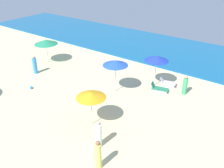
% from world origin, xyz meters
% --- Properties ---
extents(ocean, '(60.00, 10.19, 0.12)m').
position_xyz_m(ocean, '(0.00, 24.91, 0.06)').
color(ocean, '#155F93').
rests_on(ocean, ground_plane).
extents(umbrella_0, '(2.30, 2.30, 2.38)m').
position_xyz_m(umbrella_0, '(-10.93, 14.44, 2.16)').
color(umbrella_0, silver).
rests_on(umbrella_0, ground_plane).
extents(umbrella_1, '(1.96, 1.96, 2.68)m').
position_xyz_m(umbrella_1, '(-1.85, 13.56, 2.48)').
color(umbrella_1, silver).
rests_on(umbrella_1, ground_plane).
extents(umbrella_3, '(1.95, 1.95, 2.65)m').
position_xyz_m(umbrella_3, '(0.21, 16.35, 2.43)').
color(umbrella_3, silver).
rests_on(umbrella_3, ground_plane).
extents(lounge_chair_3_0, '(1.43, 0.93, 0.71)m').
position_xyz_m(lounge_chair_3_0, '(1.09, 16.93, 0.28)').
color(lounge_chair_3_0, silver).
rests_on(lounge_chair_3_0, ground_plane).
extents(lounge_chair_3_1, '(1.48, 0.94, 0.68)m').
position_xyz_m(lounge_chair_3_1, '(0.95, 15.68, 0.23)').
color(lounge_chair_3_1, silver).
rests_on(lounge_chair_3_1, ground_plane).
extents(umbrella_4, '(1.88, 1.88, 2.39)m').
position_xyz_m(umbrella_4, '(-0.54, 9.17, 2.20)').
color(umbrella_4, silver).
rests_on(umbrella_4, ground_plane).
extents(beachgoer_0, '(0.41, 0.41, 1.74)m').
position_xyz_m(beachgoer_0, '(2.09, 6.57, 0.82)').
color(beachgoer_0, '#F9EE6D').
rests_on(beachgoer_0, ground_plane).
extents(beachgoer_1, '(0.50, 0.50, 1.73)m').
position_xyz_m(beachgoer_1, '(-9.81, 11.97, 0.81)').
color(beachgoer_1, '#3A92CF').
rests_on(beachgoer_1, ground_plane).
extents(beachgoer_2, '(0.50, 0.50, 1.58)m').
position_xyz_m(beachgoer_2, '(2.76, 16.46, 0.73)').
color(beachgoer_2, '#40B16A').
rests_on(beachgoer_2, ground_plane).
extents(beachgoer_4, '(0.46, 0.46, 1.73)m').
position_xyz_m(beachgoer_4, '(1.09, 7.82, 0.80)').
color(beachgoer_4, white).
rests_on(beachgoer_4, ground_plane).
extents(beach_ball_0, '(0.24, 0.24, 0.24)m').
position_xyz_m(beach_ball_0, '(-7.66, 9.80, 0.12)').
color(beach_ball_0, '#258BCC').
rests_on(beach_ball_0, ground_plane).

